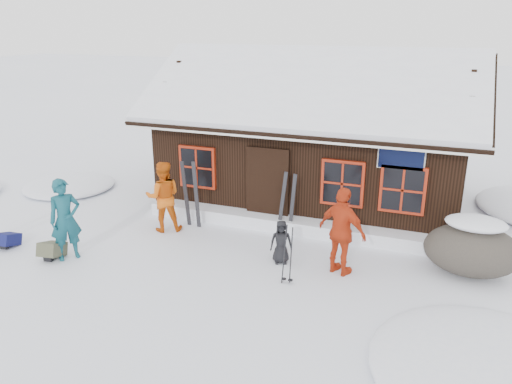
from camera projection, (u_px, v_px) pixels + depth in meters
The scene contains 14 objects.
ground at pixel (194, 258), 11.20m from camera, with size 120.00×120.00×0.00m, color white.
mountain_hut at pixel (317, 146), 14.59m from camera, with size 8.90×6.09×4.42m.
snow_drift at pixel (287, 224), 12.63m from camera, with size 7.60×0.60×0.35m, color white.
snow_mounds at pixel (289, 237), 12.29m from camera, with size 20.60×13.20×0.48m.
skier_teal at pixel (65, 220), 10.90m from camera, with size 0.67×0.44×1.85m, color #114652.
skier_orange_left at pixel (163, 197), 12.41m from camera, with size 0.87×0.68×1.80m, color #CD550E.
skier_orange_right at pixel (342, 232), 10.22m from camera, with size 1.11×0.46×1.89m, color red.
skier_crouched at pixel (281, 242), 10.83m from camera, with size 0.48×0.31×0.98m, color black.
boulder at pixel (472, 248), 10.33m from camera, with size 1.93×1.45×1.14m.
ski_pair_mid at pixel (191, 195), 12.70m from camera, with size 0.51×0.11×1.78m.
ski_pair_right at pixel (287, 204), 12.28m from camera, with size 0.51×0.14×1.63m.
ski_poles at pixel (288, 256), 9.92m from camera, with size 0.23×0.11×1.30m.
backpack_blue at pixel (8, 242), 11.68m from camera, with size 0.38×0.50×0.27m, color #111449.
backpack_olive at pixel (53, 252), 11.12m from camera, with size 0.42×0.56×0.30m, color #484934.
Camera 1 is at (4.93, -8.95, 5.02)m, focal length 35.00 mm.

